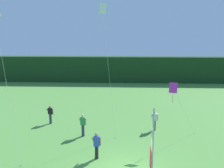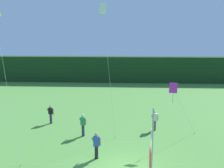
# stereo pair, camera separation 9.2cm
# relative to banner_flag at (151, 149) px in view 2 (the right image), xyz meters

# --- Properties ---
(distant_treeline) EXTENTS (80.00, 2.40, 4.30)m
(distant_treeline) POSITION_rel_banner_flag_xyz_m (-1.28, 29.05, 0.14)
(distant_treeline) COLOR #193819
(distant_treeline) RESTS_ON ground
(banner_flag) EXTENTS (0.06, 1.03, 4.18)m
(banner_flag) POSITION_rel_banner_flag_xyz_m (0.00, 0.00, 0.00)
(banner_flag) COLOR #B7B7BC
(banner_flag) RESTS_ON ground
(person_near_banner) EXTENTS (0.55, 0.48, 1.64)m
(person_near_banner) POSITION_rel_banner_flag_xyz_m (1.14, 7.39, -1.13)
(person_near_banner) COLOR brown
(person_near_banner) RESTS_ON ground
(person_mid_field) EXTENTS (0.55, 0.48, 1.61)m
(person_mid_field) POSITION_rel_banner_flag_xyz_m (-7.70, 8.52, -1.15)
(person_mid_field) COLOR #2D334C
(person_mid_field) RESTS_ON ground
(person_far_left) EXTENTS (0.55, 0.48, 1.68)m
(person_far_left) POSITION_rel_banner_flag_xyz_m (-3.01, 2.65, -1.11)
(person_far_left) COLOR black
(person_far_left) RESTS_ON ground
(person_far_right) EXTENTS (0.55, 0.48, 1.72)m
(person_far_right) POSITION_rel_banner_flag_xyz_m (-4.42, 5.98, -1.09)
(person_far_right) COLOR #2D334C
(person_far_right) RESTS_ON ground
(kite_magenta_diamond_1) EXTENTS (2.49, 1.81, 4.29)m
(kite_magenta_diamond_1) POSITION_rel_banner_flag_xyz_m (2.14, 5.43, 1.74)
(kite_magenta_diamond_1) COLOR brown
(kite_magenta_diamond_1) RESTS_ON ground
(kite_white_box_2) EXTENTS (1.26, 1.03, 9.74)m
(kite_white_box_2) POSITION_rel_banner_flag_xyz_m (-2.90, 6.44, 7.32)
(kite_white_box_2) COLOR brown
(kite_white_box_2) RESTS_ON ground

